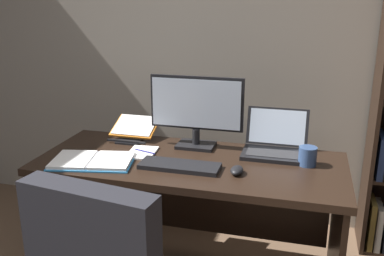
% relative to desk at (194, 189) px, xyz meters
% --- Properties ---
extents(wall_back, '(5.34, 0.12, 2.82)m').
position_rel_desk_xyz_m(wall_back, '(0.06, 0.85, 0.86)').
color(wall_back, '#A89E8E').
rests_on(wall_back, ground).
extents(desk, '(1.67, 0.70, 0.75)m').
position_rel_desk_xyz_m(desk, '(0.00, 0.00, 0.00)').
color(desk, black).
rests_on(desk, ground).
extents(monitor, '(0.55, 0.16, 0.42)m').
position_rel_desk_xyz_m(monitor, '(-0.02, 0.15, 0.43)').
color(monitor, black).
rests_on(monitor, desk).
extents(laptop, '(0.35, 0.30, 0.24)m').
position_rel_desk_xyz_m(laptop, '(0.44, 0.15, 0.26)').
color(laptop, black).
rests_on(laptop, desk).
extents(keyboard, '(0.42, 0.15, 0.02)m').
position_rel_desk_xyz_m(keyboard, '(-0.02, -0.20, 0.22)').
color(keyboard, black).
rests_on(keyboard, desk).
extents(computer_mouse, '(0.06, 0.10, 0.04)m').
position_rel_desk_xyz_m(computer_mouse, '(0.28, -0.20, 0.23)').
color(computer_mouse, black).
rests_on(computer_mouse, desk).
extents(reading_stand_with_book, '(0.27, 0.27, 0.12)m').
position_rel_desk_xyz_m(reading_stand_with_book, '(-0.44, 0.21, 0.27)').
color(reading_stand_with_book, black).
rests_on(reading_stand_with_book, desk).
extents(open_binder, '(0.48, 0.35, 0.02)m').
position_rel_desk_xyz_m(open_binder, '(-0.50, -0.25, 0.22)').
color(open_binder, '#2D84C6').
rests_on(open_binder, desk).
extents(notepad, '(0.17, 0.22, 0.01)m').
position_rel_desk_xyz_m(notepad, '(-0.29, -0.04, 0.21)').
color(notepad, white).
rests_on(notepad, desk).
extents(pen, '(0.14, 0.05, 0.01)m').
position_rel_desk_xyz_m(pen, '(-0.27, -0.04, 0.22)').
color(pen, navy).
rests_on(pen, notepad).
extents(coffee_mug, '(0.10, 0.10, 0.10)m').
position_rel_desk_xyz_m(coffee_mug, '(0.62, 0.02, 0.26)').
color(coffee_mug, '#334C7A').
rests_on(coffee_mug, desk).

